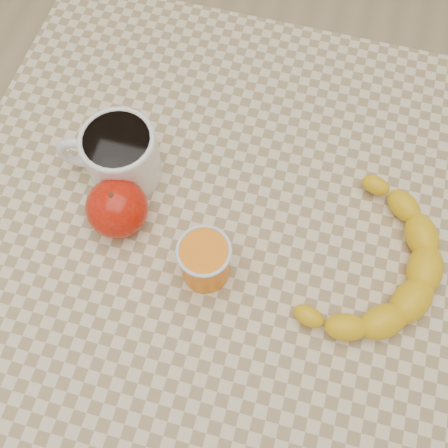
% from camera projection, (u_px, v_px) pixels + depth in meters
% --- Properties ---
extents(ground, '(3.00, 3.00, 0.00)m').
position_uv_depth(ground, '(224.00, 334.00, 1.39)').
color(ground, tan).
rests_on(ground, ground).
extents(table, '(0.80, 0.80, 0.75)m').
position_uv_depth(table, '(224.00, 251.00, 0.78)').
color(table, beige).
rests_on(table, ground).
extents(coffee_mug, '(0.15, 0.12, 0.09)m').
position_uv_depth(coffee_mug, '(119.00, 154.00, 0.70)').
color(coffee_mug, white).
rests_on(coffee_mug, table).
extents(orange_juice_glass, '(0.07, 0.07, 0.08)m').
position_uv_depth(orange_juice_glass, '(205.00, 261.00, 0.64)').
color(orange_juice_glass, orange).
rests_on(orange_juice_glass, table).
extents(apple, '(0.10, 0.10, 0.08)m').
position_uv_depth(apple, '(117.00, 208.00, 0.67)').
color(apple, '#9A0C05').
rests_on(apple, table).
extents(banana, '(0.42, 0.44, 0.05)m').
position_uv_depth(banana, '(373.00, 266.00, 0.66)').
color(banana, yellow).
rests_on(banana, table).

